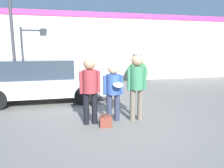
{
  "coord_description": "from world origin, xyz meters",
  "views": [
    {
      "loc": [
        -1.23,
        -5.14,
        1.96
      ],
      "look_at": [
        -0.03,
        0.13,
        1.01
      ],
      "focal_mm": 32.0,
      "sensor_mm": 36.0,
      "label": 1
    }
  ],
  "objects": [
    {
      "name": "shrub",
      "position": [
        2.92,
        6.18,
        0.61
      ],
      "size": [
        1.23,
        1.23,
        1.23
      ],
      "color": "#2D6B33",
      "rests_on": "ground"
    },
    {
      "name": "person_right",
      "position": [
        0.61,
        -0.11,
        1.14
      ],
      "size": [
        0.55,
        0.38,
        1.85
      ],
      "color": "#665B4C",
      "rests_on": "ground"
    },
    {
      "name": "street_lamp",
      "position": [
        -2.96,
        3.34,
        3.47
      ],
      "size": [
        1.4,
        0.35,
        5.61
      ],
      "color": "#38383D",
      "rests_on": "ground"
    },
    {
      "name": "storefront_building",
      "position": [
        0.0,
        6.98,
        2.07
      ],
      "size": [
        24.0,
        0.22,
        4.08
      ],
      "color": "beige",
      "rests_on": "ground"
    },
    {
      "name": "ground_plane",
      "position": [
        0.0,
        0.0,
        0.0
      ],
      "size": [
        56.0,
        56.0,
        0.0
      ],
      "primitive_type": "plane",
      "color": "#66635E"
    },
    {
      "name": "parked_car_near",
      "position": [
        -2.1,
        2.64,
        0.79
      ],
      "size": [
        4.56,
        1.88,
        1.57
      ],
      "color": "#B7BABF",
      "rests_on": "ground"
    },
    {
      "name": "person_middle_with_frisbee",
      "position": [
        -0.03,
        -0.01,
        0.94
      ],
      "size": [
        0.55,
        0.58,
        1.58
      ],
      "color": "#2D3347",
      "rests_on": "ground"
    },
    {
      "name": "handbag",
      "position": [
        -0.32,
        -0.41,
        0.16
      ],
      "size": [
        0.3,
        0.23,
        0.32
      ],
      "color": "brown",
      "rests_on": "ground"
    },
    {
      "name": "person_left",
      "position": [
        -0.66,
        -0.09,
        1.06
      ],
      "size": [
        0.54,
        0.37,
        1.76
      ],
      "color": "black",
      "rests_on": "ground"
    }
  ]
}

